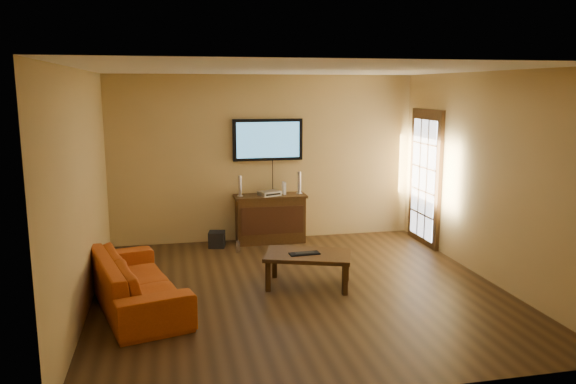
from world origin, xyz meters
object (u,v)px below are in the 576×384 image
object	(u,v)px
keyboard	(304,253)
coffee_table	(308,258)
game_console	(284,188)
media_console	(270,218)
television	(268,140)
speaker_right	(299,184)
subwoofer	(217,239)
sofa	(136,272)
bottle	(238,247)
av_receiver	(269,193)
speaker_left	(240,187)

from	to	relation	value
keyboard	coffee_table	bearing A→B (deg)	23.75
keyboard	game_console	bearing A→B (deg)	84.95
media_console	television	world-z (taller)	television
speaker_right	subwoofer	distance (m)	1.61
media_console	keyboard	bearing A→B (deg)	-88.94
television	game_console	xyz separation A→B (m)	(0.23, -0.16, -0.78)
coffee_table	sofa	world-z (taller)	sofa
speaker_right	game_console	world-z (taller)	speaker_right
media_console	bottle	bearing A→B (deg)	-141.19
subwoofer	bottle	xyz separation A→B (m)	(0.29, -0.36, -0.04)
media_console	television	size ratio (longest dim) A/B	1.02
av_receiver	game_console	distance (m)	0.27
coffee_table	speaker_left	bearing A→B (deg)	105.22
sofa	game_console	distance (m)	3.31
keyboard	speaker_left	bearing A→B (deg)	103.70
media_console	speaker_right	world-z (taller)	speaker_right
sofa	speaker_left	size ratio (longest dim) A/B	6.08
television	bottle	xyz separation A→B (m)	(-0.59, -0.66, -1.57)
bottle	av_receiver	bearing A→B (deg)	37.37
coffee_table	av_receiver	distance (m)	2.16
speaker_left	speaker_right	xyz separation A→B (m)	(0.98, 0.02, 0.01)
subwoofer	coffee_table	bearing A→B (deg)	-52.94
media_console	game_console	size ratio (longest dim) A/B	5.82
coffee_table	av_receiver	size ratio (longest dim) A/B	3.80
media_console	av_receiver	size ratio (longest dim) A/B	3.61
coffee_table	game_console	distance (m)	2.23
coffee_table	keyboard	bearing A→B (deg)	-156.25
bottle	subwoofer	bearing A→B (deg)	129.06
game_console	media_console	bearing A→B (deg)	-174.46
speaker_right	keyboard	size ratio (longest dim) A/B	0.93
television	sofa	xyz separation A→B (m)	(-2.00, -2.56, -1.26)
speaker_right	bottle	size ratio (longest dim) A/B	1.97
av_receiver	subwoofer	world-z (taller)	av_receiver
subwoofer	keyboard	bearing A→B (deg)	-54.46
television	game_console	distance (m)	0.83
sofa	bottle	world-z (taller)	sofa
av_receiver	keyboard	distance (m)	2.17
speaker_left	subwoofer	xyz separation A→B (m)	(-0.40, -0.11, -0.81)
game_console	television	bearing A→B (deg)	145.47
sofa	speaker_left	world-z (taller)	speaker_left
sofa	subwoofer	bearing A→B (deg)	-41.17
television	subwoofer	bearing A→B (deg)	-161.17
av_receiver	keyboard	size ratio (longest dim) A/B	0.83
media_console	keyboard	xyz separation A→B (m)	(0.04, -2.17, 0.04)
speaker_right	av_receiver	xyz separation A→B (m)	(-0.51, -0.05, -0.13)
sofa	subwoofer	xyz separation A→B (m)	(1.12, 2.25, -0.28)
speaker_left	av_receiver	world-z (taller)	speaker_left
sofa	subwoofer	distance (m)	2.53
media_console	speaker_right	distance (m)	0.74
coffee_table	bottle	world-z (taller)	coffee_table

